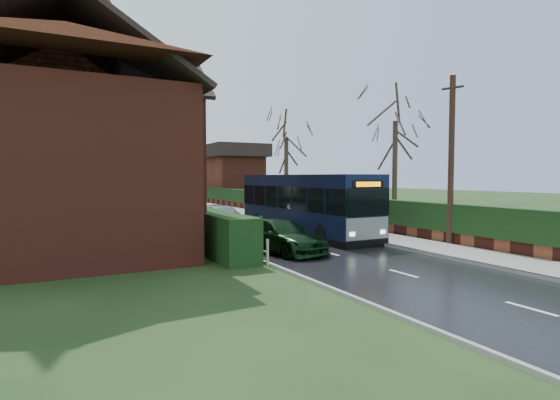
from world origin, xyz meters
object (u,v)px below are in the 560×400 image
bus (305,205)px  bus_stop_sign (322,194)px  car_green (279,236)px  telegraph_pole (451,161)px  brick_house (70,144)px  car_silver (220,218)px

bus → bus_stop_sign: size_ratio=3.40×
car_green → telegraph_pole: telegraph_pole is taller
bus_stop_sign → bus: bearing=-156.3°
brick_house → telegraph_pole: 16.21m
car_silver → bus: bearing=-53.2°
bus → car_silver: size_ratio=2.24×
car_green → telegraph_pole: bearing=-30.4°
bus → telegraph_pole: bearing=-61.2°
bus → car_green: bus is taller
brick_house → bus_stop_sign: 12.96m
telegraph_pole → brick_house: bearing=135.9°
brick_house → car_silver: size_ratio=3.22×
bus → brick_house: bearing=171.6°
brick_house → bus_stop_sign: (12.73, -0.07, -2.41)m
car_green → bus_stop_sign: bus_stop_sign is taller
bus → bus_stop_sign: 2.44m
brick_house → bus: 11.23m
car_silver → car_green: bearing=-104.7°
brick_house → car_green: brick_house is taller
telegraph_pole → bus: bearing=103.6°
car_silver → bus_stop_sign: (5.50, -1.51, 1.19)m
bus → telegraph_pole: (3.51, -6.19, 2.12)m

